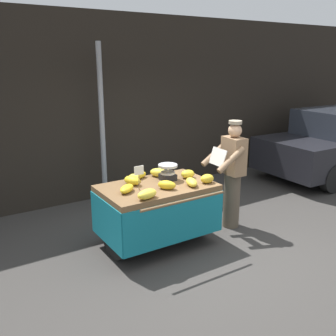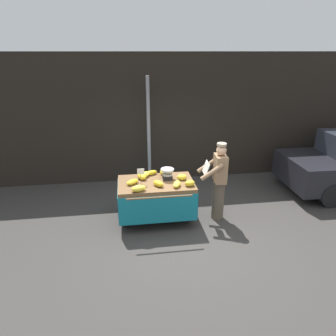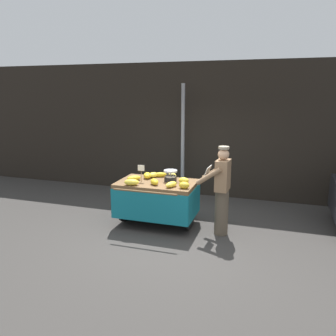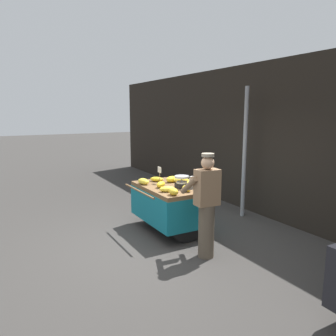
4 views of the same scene
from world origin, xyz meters
TOP-DOWN VIEW (x-y plane):
  - ground_plane at (0.00, 0.00)m, footprint 60.00×60.00m
  - back_wall at (0.00, 2.91)m, footprint 16.00×0.24m
  - street_pole at (-0.53, 2.39)m, footprint 0.09×0.09m
  - banana_cart at (-0.55, 0.49)m, footprint 1.59×1.18m
  - weighing_scale at (-0.30, 0.61)m, footprint 0.28×0.28m
  - price_sign at (-0.87, 0.43)m, footprint 0.14×0.01m
  - banana_bunch_0 at (-0.93, 0.10)m, footprint 0.32×0.22m
  - banana_bunch_1 at (-0.83, 0.69)m, footprint 0.24×0.31m
  - banana_bunch_2 at (-0.32, 0.81)m, footprint 0.28×0.33m
  - banana_bunch_3 at (0.10, 0.19)m, footprint 0.20×0.16m
  - banana_bunch_4 at (-0.62, 0.88)m, footprint 0.31×0.22m
  - banana_bunch_5 at (-1.04, 0.45)m, footprint 0.32×0.30m
  - banana_bunch_6 at (-0.00, 0.53)m, footprint 0.23×0.18m
  - banana_bunch_7 at (-0.16, 0.21)m, footprint 0.23×0.32m
  - banana_bunch_8 at (-0.75, 0.80)m, footprint 0.25×0.29m
  - banana_bunch_9 at (-0.53, 0.27)m, footprint 0.26×0.28m
  - vendor_person at (0.77, 0.41)m, footprint 0.60×0.54m

SIDE VIEW (x-z plane):
  - ground_plane at x=0.00m, z-range 0.00..0.00m
  - banana_cart at x=-0.55m, z-range 0.20..1.12m
  - vendor_person at x=0.77m, z-range 0.02..1.73m
  - banana_bunch_5 at x=-1.04m, z-range 0.91..1.01m
  - banana_bunch_4 at x=-0.62m, z-range 0.91..1.02m
  - banana_bunch_7 at x=-0.16m, z-range 0.91..1.02m
  - banana_bunch_8 at x=-0.75m, z-range 0.91..1.02m
  - banana_bunch_9 at x=-0.53m, z-range 0.91..1.03m
  - banana_bunch_0 at x=-0.93m, z-range 0.91..1.04m
  - banana_bunch_6 at x=0.00m, z-range 0.91..1.04m
  - banana_bunch_3 at x=0.10m, z-range 0.91..1.04m
  - banana_bunch_1 at x=-0.83m, z-range 0.91..1.04m
  - banana_bunch_2 at x=-0.32m, z-range 0.91..1.04m
  - weighing_scale at x=-0.30m, z-range 0.91..1.15m
  - price_sign at x=-0.87m, z-range 0.99..1.33m
  - street_pole at x=-0.53m, z-range 0.00..2.90m
  - back_wall at x=0.00m, z-range 0.00..3.44m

